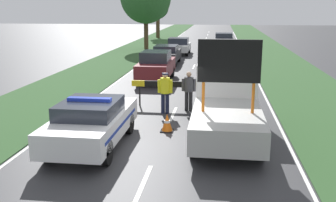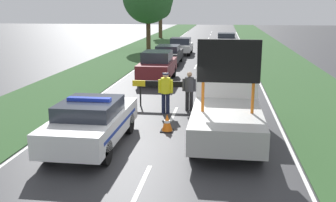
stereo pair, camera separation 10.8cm
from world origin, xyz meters
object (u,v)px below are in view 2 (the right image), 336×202
roadside_tree_near_right (160,7)px  queued_car_sedan_black (168,54)px  pedestrian_civilian (189,88)px  road_barrier (171,86)px  queued_car_van_white (181,46)px  traffic_cone_centre_front (228,96)px  police_car (92,122)px  queued_car_wagon_maroon (157,66)px  police_officer (166,89)px  work_truck (227,102)px  traffic_cone_near_police (167,123)px  queued_car_suv_grey (226,39)px

roadside_tree_near_right → queued_car_sedan_black: bearing=-79.6°
pedestrian_civilian → road_barrier: bearing=135.4°
queued_car_sedan_black → queued_car_van_white: (0.29, 6.10, 0.02)m
road_barrier → queued_car_van_white: size_ratio=0.86×
traffic_cone_centre_front → queued_car_sedan_black: 11.97m
police_car → queued_car_wagon_maroon: (0.24, 10.92, 0.11)m
roadside_tree_near_right → police_officer: bearing=-80.7°
work_truck → traffic_cone_centre_front: size_ratio=11.86×
traffic_cone_near_police → pedestrian_civilian: bearing=79.6°
queued_car_wagon_maroon → police_car: bearing=88.8°
queued_car_van_white → roadside_tree_near_right: roadside_tree_near_right is taller
traffic_cone_centre_front → police_officer: bearing=-135.6°
queued_car_sedan_black → police_officer: bearing=97.4°
pedestrian_civilian → traffic_cone_near_police: pedestrian_civilian is taller
queued_car_sedan_black → queued_car_suv_grey: (4.31, 13.02, 0.05)m
police_car → queued_car_sedan_black: bearing=93.0°
traffic_cone_near_police → traffic_cone_centre_front: size_ratio=1.28×
police_car → traffic_cone_near_police: 2.76m
traffic_cone_centre_front → queued_car_sedan_black: bearing=110.9°
queued_car_sedan_black → queued_car_suv_grey: 13.71m
traffic_cone_centre_front → roadside_tree_near_right: roadside_tree_near_right is taller
work_truck → queued_car_suv_grey: bearing=-91.0°
road_barrier → police_officer: 1.11m
queued_car_sedan_black → roadside_tree_near_right: size_ratio=0.81×
traffic_cone_centre_front → roadside_tree_near_right: size_ratio=0.08×
queued_car_sedan_black → police_car: bearing=90.2°
police_car → road_barrier: size_ratio=1.35×
police_car → pedestrian_civilian: bearing=63.3°
queued_car_van_white → pedestrian_civilian: bearing=97.1°
queued_car_sedan_black → roadside_tree_near_right: bearing=-79.6°
pedestrian_civilian → traffic_cone_centre_front: 2.59m
work_truck → queued_car_suv_grey: work_truck is taller
queued_car_wagon_maroon → work_truck: bearing=113.0°
queued_car_wagon_maroon → queued_car_suv_grey: 20.16m
police_officer → queued_car_wagon_maroon: bearing=-48.6°
pedestrian_civilian → queued_car_van_white: pedestrian_civilian is taller
road_barrier → traffic_cone_near_police: road_barrier is taller
work_truck → police_officer: 3.23m
police_car → roadside_tree_near_right: size_ratio=0.80×
queued_car_van_white → work_truck: bearing=100.0°
pedestrian_civilian → traffic_cone_centre_front: (1.59, 1.91, -0.72)m
police_car → traffic_cone_centre_front: size_ratio=9.44×
road_barrier → queued_car_sedan_black: size_ratio=0.74×
traffic_cone_centre_front → queued_car_suv_grey: (0.04, 24.19, 0.55)m
road_barrier → queued_car_wagon_maroon: bearing=108.1°
queued_car_van_white → queued_car_suv_grey: 8.00m
police_officer → pedestrian_civilian: size_ratio=1.02×
roadside_tree_near_right → traffic_cone_centre_front: bearing=-76.2°
traffic_cone_near_police → queued_car_sedan_black: (-2.16, 15.91, 0.43)m
work_truck → queued_car_suv_grey: size_ratio=1.32×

